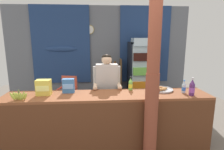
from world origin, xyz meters
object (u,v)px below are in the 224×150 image
soda_bottle_lime_soda (131,84)px  pastry_tray (160,89)px  timber_post (153,77)px  soda_bottle_water (184,87)px  snack_box_biscuit (68,86)px  stall_counter (107,118)px  banana_bunch (19,96)px  shopkeeper (107,85)px  soda_bottle_grape_soda (192,88)px  bottle_shelf_rack (113,80)px  drink_fridge (142,69)px  snack_box_instant_noodle (44,87)px  plastic_lawn_chair (68,90)px

soda_bottle_lime_soda → pastry_tray: 0.53m
timber_post → pastry_tray: size_ratio=6.42×
soda_bottle_water → snack_box_biscuit: (-1.92, 0.15, 0.03)m
stall_counter → banana_bunch: size_ratio=12.50×
shopkeeper → soda_bottle_grape_soda: (1.32, -0.67, 0.09)m
timber_post → bottle_shelf_rack: bearing=97.7°
drink_fridge → soda_bottle_lime_soda: (-0.62, -1.76, 0.04)m
timber_post → shopkeeper: 1.15m
drink_fridge → shopkeeper: 1.79m
bottle_shelf_rack → soda_bottle_water: 2.48m
soda_bottle_water → banana_bunch: (-2.60, -0.18, -0.03)m
stall_counter → shopkeeper: (0.02, 0.64, 0.39)m
shopkeeper → soda_bottle_lime_soda: bearing=-35.6°
bottle_shelf_rack → shopkeeper: 1.75m
snack_box_instant_noodle → snack_box_biscuit: 0.39m
plastic_lawn_chair → snack_box_instant_noodle: snack_box_instant_noodle is taller
timber_post → pastry_tray: bearing=60.6°
snack_box_biscuit → pastry_tray: size_ratio=0.56×
soda_bottle_grape_soda → snack_box_instant_noodle: (-2.36, 0.20, 0.00)m
stall_counter → snack_box_instant_noodle: snack_box_instant_noodle is taller
shopkeeper → soda_bottle_water: shopkeeper is taller
soda_bottle_lime_soda → snack_box_instant_noodle: bearing=-172.6°
bottle_shelf_rack → soda_bottle_lime_soda: (0.16, -1.99, 0.39)m
soda_bottle_water → drink_fridge: bearing=96.7°
bottle_shelf_rack → plastic_lawn_chair: 1.28m
drink_fridge → soda_bottle_lime_soda: 1.87m
soda_bottle_grape_soda → soda_bottle_water: bearing=113.0°
timber_post → drink_fridge: (0.42, 2.39, -0.30)m
soda_bottle_grape_soda → soda_bottle_lime_soda: bearing=157.3°
shopkeeper → drink_fridge: bearing=55.1°
plastic_lawn_chair → soda_bottle_lime_soda: (1.37, -1.62, 0.56)m
soda_bottle_grape_soda → drink_fridge: bearing=97.9°
soda_bottle_lime_soda → stall_counter: bearing=-140.6°
drink_fridge → pastry_tray: size_ratio=4.34×
pastry_tray → stall_counter: bearing=-163.5°
banana_bunch → snack_box_biscuit: bearing=25.5°
bottle_shelf_rack → snack_box_biscuit: 2.31m
snack_box_instant_noodle → banana_bunch: bearing=-143.4°
soda_bottle_water → snack_box_instant_noodle: 2.30m
snack_box_biscuit → pastry_tray: (1.58, 0.02, -0.10)m
stall_counter → soda_bottle_grape_soda: size_ratio=11.55×
drink_fridge → plastic_lawn_chair: 2.06m
snack_box_biscuit → banana_bunch: bearing=-154.5°
shopkeeper → plastic_lawn_chair: bearing=125.9°
soda_bottle_grape_soda → timber_post: bearing=-160.8°
bottle_shelf_rack → soda_bottle_lime_soda: 2.04m
banana_bunch → soda_bottle_lime_soda: bearing=13.3°
timber_post → soda_bottle_grape_soda: size_ratio=9.46×
stall_counter → pastry_tray: pastry_tray is taller
plastic_lawn_chair → banana_bunch: (-0.37, -2.03, 0.51)m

